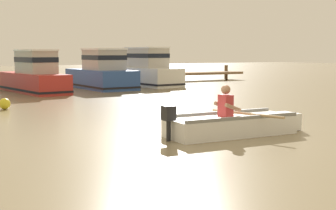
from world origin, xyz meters
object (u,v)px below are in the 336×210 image
object	(u,v)px
moored_boat_red	(34,76)
moored_boat_blue	(102,74)
mooring_buoy	(5,104)
rowboat_with_person	(233,124)
moored_boat_white	(143,71)

from	to	relation	value
moored_boat_red	moored_boat_blue	bearing A→B (deg)	9.33
moored_boat_blue	mooring_buoy	bearing A→B (deg)	-132.22
moored_boat_red	moored_boat_blue	world-z (taller)	moored_boat_blue
mooring_buoy	moored_boat_blue	bearing A→B (deg)	47.78
rowboat_with_person	moored_boat_red	xyz separation A→B (m)	(-0.91, 14.44, 0.51)
rowboat_with_person	moored_boat_blue	world-z (taller)	moored_boat_blue
moored_boat_blue	moored_boat_white	xyz separation A→B (m)	(3.06, 1.10, 0.04)
moored_boat_red	moored_boat_blue	xyz separation A→B (m)	(3.77, 0.62, 0.03)
moored_boat_blue	moored_boat_red	bearing A→B (deg)	-170.67
rowboat_with_person	moored_boat_red	size ratio (longest dim) A/B	0.64
moored_boat_red	mooring_buoy	bearing A→B (deg)	-112.46
rowboat_with_person	moored_boat_blue	bearing A→B (deg)	79.25
moored_boat_red	moored_boat_white	distance (m)	7.05
rowboat_with_person	mooring_buoy	xyz separation A→B (m)	(-3.60, 7.94, -0.06)
moored_boat_blue	moored_boat_white	bearing A→B (deg)	19.84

